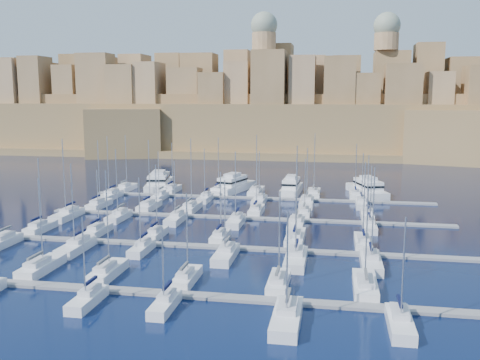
% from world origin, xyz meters
% --- Properties ---
extents(ground, '(600.00, 600.00, 0.00)m').
position_xyz_m(ground, '(0.00, 0.00, 0.00)').
color(ground, black).
rests_on(ground, ground).
extents(pontoon_near, '(84.00, 2.00, 0.40)m').
position_xyz_m(pontoon_near, '(0.00, -34.00, 0.20)').
color(pontoon_near, slate).
rests_on(pontoon_near, ground).
extents(pontoon_mid_near, '(84.00, 2.00, 0.40)m').
position_xyz_m(pontoon_mid_near, '(0.00, -12.00, 0.20)').
color(pontoon_mid_near, slate).
rests_on(pontoon_mid_near, ground).
extents(pontoon_mid_far, '(84.00, 2.00, 0.40)m').
position_xyz_m(pontoon_mid_far, '(0.00, 10.00, 0.20)').
color(pontoon_mid_far, slate).
rests_on(pontoon_mid_far, ground).
extents(pontoon_far, '(84.00, 2.00, 0.40)m').
position_xyz_m(pontoon_far, '(0.00, 32.00, 0.20)').
color(pontoon_far, slate).
rests_on(pontoon_far, ground).
extents(sailboat_1, '(2.88, 9.59, 13.88)m').
position_xyz_m(sailboat_1, '(-23.17, -28.32, 0.75)').
color(sailboat_1, white).
rests_on(sailboat_1, ground).
extents(sailboat_2, '(2.71, 9.03, 15.29)m').
position_xyz_m(sailboat_2, '(-12.80, -28.60, 0.76)').
color(sailboat_2, white).
rests_on(sailboat_2, ground).
extents(sailboat_3, '(2.42, 8.05, 12.56)m').
position_xyz_m(sailboat_3, '(-1.19, -29.08, 0.72)').
color(sailboat_3, white).
rests_on(sailboat_3, ground).
extents(sailboat_4, '(2.57, 8.58, 13.19)m').
position_xyz_m(sailboat_4, '(11.29, -28.82, 0.73)').
color(sailboat_4, white).
rests_on(sailboat_4, ground).
extents(sailboat_5, '(3.01, 10.03, 13.78)m').
position_xyz_m(sailboat_5, '(22.51, -28.11, 0.75)').
color(sailboat_5, white).
rests_on(sailboat_5, ground).
extents(sailboat_8, '(2.29, 7.62, 11.33)m').
position_xyz_m(sailboat_8, '(-10.91, -38.71, 0.71)').
color(sailboat_8, white).
rests_on(sailboat_8, ground).
extents(sailboat_9, '(2.18, 7.27, 10.56)m').
position_xyz_m(sailboat_9, '(-1.17, -38.54, 0.70)').
color(sailboat_9, white).
rests_on(sailboat_9, ground).
extents(sailboat_10, '(3.04, 10.14, 13.18)m').
position_xyz_m(sailboat_10, '(13.41, -39.95, 0.75)').
color(sailboat_10, white).
rests_on(sailboat_10, ground).
extents(sailboat_11, '(2.56, 8.54, 12.91)m').
position_xyz_m(sailboat_11, '(25.66, -39.16, 0.73)').
color(sailboat_11, white).
rests_on(sailboat_11, ground).
extents(sailboat_12, '(2.54, 8.46, 14.07)m').
position_xyz_m(sailboat_12, '(-35.87, -6.88, 0.74)').
color(sailboat_12, white).
rests_on(sailboat_12, ground).
extents(sailboat_13, '(2.47, 8.24, 12.20)m').
position_xyz_m(sailboat_13, '(-24.30, -6.99, 0.72)').
color(sailboat_13, white).
rests_on(sailboat_13, ground).
extents(sailboat_14, '(2.28, 7.60, 13.42)m').
position_xyz_m(sailboat_14, '(-12.99, -7.30, 0.73)').
color(sailboat_14, white).
rests_on(sailboat_14, ground).
extents(sailboat_15, '(2.40, 8.01, 12.41)m').
position_xyz_m(sailboat_15, '(-1.28, -7.10, 0.72)').
color(sailboat_15, white).
rests_on(sailboat_15, ground).
extents(sailboat_16, '(3.09, 10.31, 14.75)m').
position_xyz_m(sailboat_16, '(11.78, -5.97, 0.76)').
color(sailboat_16, white).
rests_on(sailboat_16, ground).
extents(sailboat_17, '(2.72, 9.08, 14.59)m').
position_xyz_m(sailboat_17, '(23.24, -6.58, 0.75)').
color(sailboat_17, white).
rests_on(sailboat_17, ground).
extents(sailboat_18, '(2.88, 9.59, 14.48)m').
position_xyz_m(sailboat_18, '(-36.87, -17.68, 0.75)').
color(sailboat_18, white).
rests_on(sailboat_18, ground).
extents(sailboat_19, '(2.92, 9.73, 14.82)m').
position_xyz_m(sailboat_19, '(-23.06, -17.74, 0.76)').
color(sailboat_19, white).
rests_on(sailboat_19, ground).
extents(sailboat_20, '(2.29, 7.64, 12.69)m').
position_xyz_m(sailboat_20, '(-12.20, -16.72, 0.72)').
color(sailboat_20, white).
rests_on(sailboat_20, ground).
extents(sailboat_21, '(2.83, 9.45, 12.83)m').
position_xyz_m(sailboat_21, '(1.87, -17.61, 0.74)').
color(sailboat_21, white).
rests_on(sailboat_21, ground).
extents(sailboat_22, '(3.08, 10.26, 15.27)m').
position_xyz_m(sailboat_22, '(12.79, -18.01, 0.76)').
color(sailboat_22, white).
rests_on(sailboat_22, ground).
extents(sailboat_23, '(2.97, 9.91, 15.33)m').
position_xyz_m(sailboat_23, '(23.87, -17.83, 0.76)').
color(sailboat_23, white).
rests_on(sailboat_23, ground).
extents(sailboat_24, '(2.74, 9.13, 15.58)m').
position_xyz_m(sailboat_24, '(-34.44, 15.45, 0.76)').
color(sailboat_24, white).
rests_on(sailboat_24, ground).
extents(sailboat_25, '(2.91, 9.71, 15.83)m').
position_xyz_m(sailboat_25, '(-22.59, 15.74, 0.76)').
color(sailboat_25, white).
rests_on(sailboat_25, ground).
extents(sailboat_26, '(2.91, 9.70, 16.27)m').
position_xyz_m(sailboat_26, '(-12.87, 15.73, 0.77)').
color(sailboat_26, white).
rests_on(sailboat_26, ground).
extents(sailboat_27, '(2.63, 8.76, 13.46)m').
position_xyz_m(sailboat_27, '(1.81, 15.27, 0.74)').
color(sailboat_27, white).
rests_on(sailboat_27, ground).
extents(sailboat_28, '(2.50, 8.32, 12.39)m').
position_xyz_m(sailboat_28, '(12.16, 15.05, 0.72)').
color(sailboat_28, white).
rests_on(sailboat_28, ground).
extents(sailboat_29, '(2.58, 8.59, 13.41)m').
position_xyz_m(sailboat_29, '(25.09, 15.19, 0.73)').
color(sailboat_29, white).
rests_on(sailboat_29, ground).
extents(sailboat_30, '(3.04, 10.13, 16.87)m').
position_xyz_m(sailboat_30, '(-36.16, 4.06, 0.78)').
color(sailboat_30, white).
rests_on(sailboat_30, ground).
extents(sailboat_31, '(2.65, 8.82, 14.93)m').
position_xyz_m(sailboat_31, '(-25.11, 4.70, 0.75)').
color(sailboat_31, white).
rests_on(sailboat_31, ground).
extents(sailboat_32, '(2.63, 8.77, 12.84)m').
position_xyz_m(sailboat_32, '(-12.95, 4.73, 0.73)').
color(sailboat_32, white).
rests_on(sailboat_32, ground).
extents(sailboat_33, '(2.68, 8.94, 14.91)m').
position_xyz_m(sailboat_33, '(-0.66, 4.64, 0.75)').
color(sailboat_33, white).
rests_on(sailboat_33, ground).
extents(sailboat_34, '(2.95, 9.84, 16.19)m').
position_xyz_m(sailboat_34, '(11.22, 4.20, 0.77)').
color(sailboat_34, white).
rests_on(sailboat_34, ground).
extents(sailboat_35, '(2.50, 8.34, 12.64)m').
position_xyz_m(sailboat_35, '(25.01, 4.94, 0.73)').
color(sailboat_35, white).
rests_on(sailboat_35, ground).
extents(sailboat_36, '(2.81, 9.36, 15.27)m').
position_xyz_m(sailboat_36, '(-36.88, 37.56, 0.76)').
color(sailboat_36, white).
rests_on(sailboat_36, ground).
extents(sailboat_37, '(2.78, 9.28, 13.37)m').
position_xyz_m(sailboat_37, '(-24.03, 37.53, 0.74)').
color(sailboat_37, white).
rests_on(sailboat_37, ground).
extents(sailboat_38, '(2.61, 8.70, 14.94)m').
position_xyz_m(sailboat_38, '(-11.47, 37.24, 0.75)').
color(sailboat_38, white).
rests_on(sailboat_38, ground).
extents(sailboat_39, '(3.15, 10.50, 15.66)m').
position_xyz_m(sailboat_39, '(-1.63, 38.13, 0.77)').
color(sailboat_39, white).
rests_on(sailboat_39, ground).
extents(sailboat_40, '(3.12, 10.39, 16.20)m').
position_xyz_m(sailboat_40, '(13.16, 38.07, 0.77)').
color(sailboat_40, white).
rests_on(sailboat_40, ground).
extents(sailboat_41, '(2.84, 9.47, 13.76)m').
position_xyz_m(sailboat_41, '(23.43, 37.62, 0.74)').
color(sailboat_41, white).
rests_on(sailboat_41, ground).
extents(sailboat_42, '(3.05, 10.17, 15.85)m').
position_xyz_m(sailboat_42, '(-36.36, 26.04, 0.77)').
color(sailboat_42, white).
rests_on(sailboat_42, ground).
extents(sailboat_43, '(2.38, 7.93, 12.23)m').
position_xyz_m(sailboat_43, '(-23.91, 27.14, 0.72)').
color(sailboat_43, white).
rests_on(sailboat_43, ground).
extents(sailboat_44, '(2.43, 8.11, 13.03)m').
position_xyz_m(sailboat_44, '(-12.40, 27.05, 0.73)').
color(sailboat_44, white).
rests_on(sailboat_44, ground).
extents(sailboat_45, '(2.77, 9.23, 12.82)m').
position_xyz_m(sailboat_45, '(0.89, 26.50, 0.73)').
color(sailboat_45, white).
rests_on(sailboat_45, ground).
extents(sailboat_46, '(3.09, 10.31, 13.77)m').
position_xyz_m(sailboat_46, '(12.03, 25.97, 0.75)').
color(sailboat_46, white).
rests_on(sailboat_46, ground).
extents(sailboat_47, '(2.59, 8.62, 12.72)m').
position_xyz_m(sailboat_47, '(24.50, 26.80, 0.73)').
color(sailboat_47, white).
rests_on(sailboat_47, ground).
extents(motor_yacht_a, '(9.36, 19.95, 5.25)m').
position_xyz_m(motor_yacht_a, '(-29.31, 42.73, 1.73)').
color(motor_yacht_a, white).
rests_on(motor_yacht_a, ground).
extents(motor_yacht_b, '(9.60, 17.48, 5.25)m').
position_xyz_m(motor_yacht_b, '(-8.26, 41.56, 1.73)').
color(motor_yacht_b, white).
rests_on(motor_yacht_b, ground).
extents(motor_yacht_c, '(5.04, 14.83, 5.25)m').
position_xyz_m(motor_yacht_c, '(7.30, 40.54, 1.73)').
color(motor_yacht_c, white).
rests_on(motor_yacht_c, ground).
extents(motor_yacht_d, '(10.32, 18.25, 5.25)m').
position_xyz_m(motor_yacht_d, '(26.59, 41.91, 1.73)').
color(motor_yacht_d, white).
rests_on(motor_yacht_d, ground).
extents(fortified_city, '(460.00, 108.95, 59.52)m').
position_xyz_m(fortified_city, '(-0.19, 155.26, 14.74)').
color(fortified_city, brown).
rests_on(fortified_city, ground).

